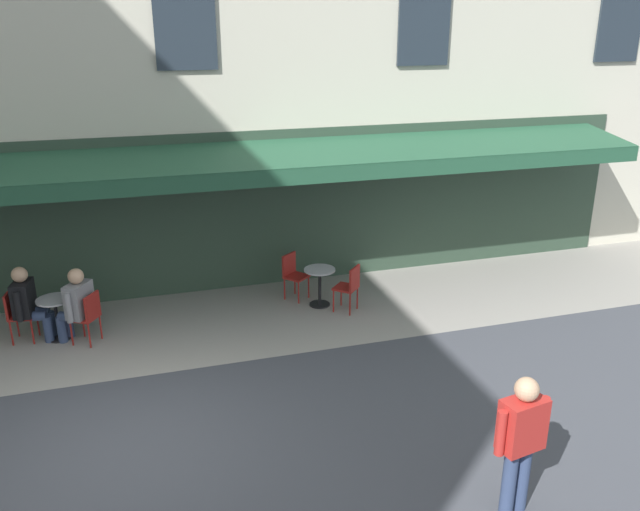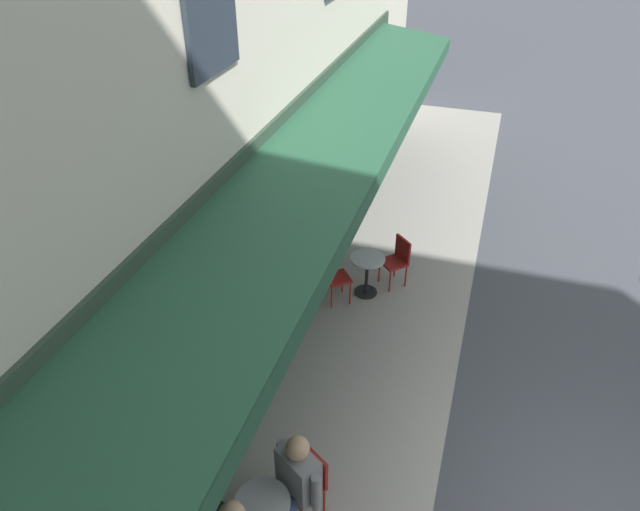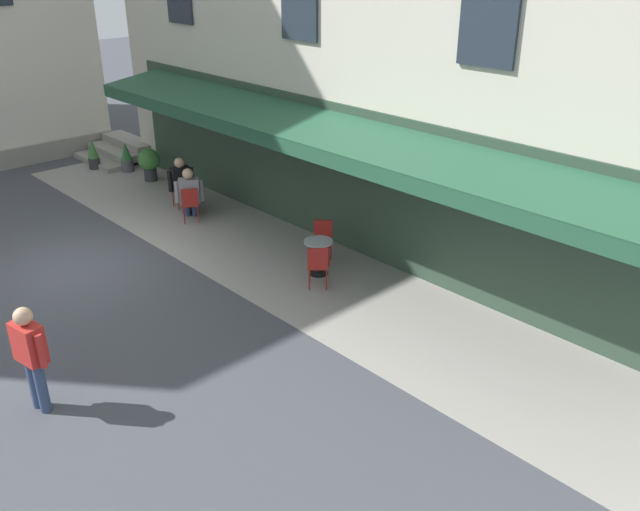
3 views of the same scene
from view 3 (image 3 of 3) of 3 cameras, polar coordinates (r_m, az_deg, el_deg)
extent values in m
plane|color=#42444C|center=(14.99, -20.31, -0.96)|extent=(70.00, 70.00, 0.00)
cube|color=gray|center=(14.02, -2.03, -1.11)|extent=(20.50, 3.20, 0.01)
cube|color=#2D4233|center=(14.57, 1.90, 6.73)|extent=(16.00, 0.06, 3.20)
cube|color=#235138|center=(13.68, -0.51, 10.97)|extent=(15.00, 1.70, 0.36)
cube|color=#235138|center=(13.21, -3.19, 9.38)|extent=(15.00, 0.04, 0.28)
cube|color=#232D38|center=(11.75, 14.37, 19.55)|extent=(1.10, 0.06, 1.70)
cube|color=gray|center=(22.22, -17.56, 7.96)|extent=(2.40, 1.40, 0.15)
cube|color=gray|center=(22.33, -16.81, 8.54)|extent=(2.40, 1.05, 0.30)
cube|color=gray|center=(22.44, -16.06, 9.11)|extent=(2.40, 0.70, 0.45)
cylinder|color=black|center=(17.23, -11.03, 3.62)|extent=(0.40, 0.40, 0.03)
cylinder|color=black|center=(17.11, -11.12, 4.70)|extent=(0.06, 0.06, 0.72)
cylinder|color=#B7B7BC|center=(16.99, -11.23, 5.88)|extent=(0.60, 0.60, 0.03)
cylinder|color=maroon|center=(16.80, -10.47, 3.88)|extent=(0.03, 0.03, 0.45)
cylinder|color=maroon|center=(16.80, -11.63, 3.78)|extent=(0.03, 0.03, 0.45)
cylinder|color=maroon|center=(16.48, -10.43, 3.46)|extent=(0.03, 0.03, 0.45)
cylinder|color=maroon|center=(16.49, -11.61, 3.36)|extent=(0.03, 0.03, 0.45)
cube|color=maroon|center=(16.56, -11.10, 4.41)|extent=(0.55, 0.55, 0.04)
cube|color=maroon|center=(16.31, -11.15, 4.95)|extent=(0.24, 0.36, 0.42)
cylinder|color=maroon|center=(17.43, -12.10, 4.52)|extent=(0.03, 0.03, 0.45)
cylinder|color=maroon|center=(17.55, -11.08, 4.75)|extent=(0.03, 0.03, 0.45)
cylinder|color=maroon|center=(17.73, -12.53, 4.83)|extent=(0.03, 0.03, 0.45)
cylinder|color=maroon|center=(17.85, -11.52, 5.06)|extent=(0.03, 0.03, 0.45)
cube|color=maroon|center=(17.56, -11.87, 5.54)|extent=(0.46, 0.46, 0.04)
cube|color=maroon|center=(17.64, -12.17, 6.40)|extent=(0.10, 0.40, 0.42)
cylinder|color=black|center=(13.78, -0.14, -1.52)|extent=(0.40, 0.40, 0.03)
cylinder|color=black|center=(13.63, -0.14, -0.23)|extent=(0.06, 0.06, 0.72)
cylinder|color=#B7B7BC|center=(13.47, -0.14, 1.22)|extent=(0.60, 0.60, 0.03)
cylinder|color=maroon|center=(13.34, 0.57, -1.45)|extent=(0.03, 0.03, 0.45)
cylinder|color=maroon|center=(13.35, -0.89, -1.44)|extent=(0.03, 0.03, 0.45)
cylinder|color=maroon|center=(13.04, 0.56, -2.12)|extent=(0.03, 0.03, 0.45)
cylinder|color=maroon|center=(13.04, -0.93, -2.11)|extent=(0.03, 0.03, 0.45)
cube|color=maroon|center=(13.08, -0.18, -0.82)|extent=(0.57, 0.57, 0.04)
cube|color=maroon|center=(12.82, -0.19, -0.25)|extent=(0.31, 0.32, 0.42)
cylinder|color=maroon|center=(14.05, -0.61, -0.03)|extent=(0.03, 0.03, 0.45)
cylinder|color=maroon|center=(14.00, 0.77, -0.11)|extent=(0.03, 0.03, 0.45)
cylinder|color=maroon|center=(14.35, -0.41, 0.54)|extent=(0.03, 0.03, 0.45)
cylinder|color=maroon|center=(14.31, 0.94, 0.47)|extent=(0.03, 0.03, 0.45)
cube|color=maroon|center=(14.08, 0.17, 1.13)|extent=(0.56, 0.56, 0.04)
cube|color=maroon|center=(14.15, 0.27, 2.27)|extent=(0.34, 0.28, 0.42)
cylinder|color=navy|center=(17.24, -11.57, 4.37)|extent=(0.16, 0.16, 0.47)
cylinder|color=navy|center=(17.31, -11.87, 5.33)|extent=(0.37, 0.22, 0.17)
cylinder|color=navy|center=(17.31, -10.98, 4.51)|extent=(0.16, 0.16, 0.47)
cylinder|color=navy|center=(17.38, -11.28, 5.46)|extent=(0.37, 0.22, 0.17)
cube|color=black|center=(17.40, -11.89, 6.47)|extent=(0.36, 0.53, 0.60)
sphere|color=tan|center=(17.27, -12.01, 7.82)|extent=(0.26, 0.26, 0.26)
cylinder|color=black|center=(17.31, -12.79, 6.22)|extent=(0.11, 0.11, 0.53)
cylinder|color=black|center=(17.51, -10.98, 6.61)|extent=(0.11, 0.11, 0.53)
cylinder|color=navy|center=(17.02, -10.75, 4.17)|extent=(0.16, 0.16, 0.47)
cylinder|color=navy|center=(16.77, -10.80, 4.78)|extent=(0.38, 0.32, 0.16)
cylinder|color=navy|center=(17.02, -11.40, 4.11)|extent=(0.16, 0.16, 0.47)
cylinder|color=navy|center=(16.77, -11.46, 4.72)|extent=(0.38, 0.32, 0.16)
cube|color=gray|center=(16.51, -11.20, 5.51)|extent=(0.49, 0.56, 0.59)
sphere|color=tan|center=(16.37, -11.32, 6.91)|extent=(0.26, 0.26, 0.26)
cylinder|color=gray|center=(16.51, -10.17, 5.54)|extent=(0.10, 0.10, 0.52)
cylinder|color=gray|center=(16.52, -12.22, 5.36)|extent=(0.10, 0.10, 0.52)
cylinder|color=navy|center=(10.68, -23.40, -9.99)|extent=(0.16, 0.16, 0.84)
cylinder|color=navy|center=(10.53, -22.84, -10.39)|extent=(0.16, 0.16, 0.84)
cube|color=red|center=(10.23, -23.80, -6.89)|extent=(0.53, 0.36, 0.59)
sphere|color=tan|center=(10.03, -24.22, -4.80)|extent=(0.26, 0.26, 0.26)
cylinder|color=red|center=(10.47, -24.62, -6.40)|extent=(0.10, 0.10, 0.52)
cylinder|color=red|center=(10.01, -22.90, -7.57)|extent=(0.10, 0.10, 0.52)
cylinder|color=#4C4C51|center=(20.99, -16.24, 7.46)|extent=(0.35, 0.35, 0.36)
cone|color=#2D6B33|center=(20.86, -16.38, 8.61)|extent=(0.33, 0.33, 0.52)
cylinder|color=#2D2D33|center=(21.55, -18.83, 7.54)|extent=(0.35, 0.35, 0.34)
cone|color=#3D7A38|center=(21.43, -19.00, 8.71)|extent=(0.33, 0.33, 0.58)
cylinder|color=#2D2D33|center=(19.94, -14.37, 6.77)|extent=(0.37, 0.37, 0.37)
sphere|color=#3D7A38|center=(19.81, -14.51, 8.00)|extent=(0.62, 0.62, 0.62)
camera|label=1|loc=(12.64, -55.86, 9.82)|focal=36.26mm
camera|label=2|loc=(18.22, -23.64, 23.64)|focal=32.54mm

